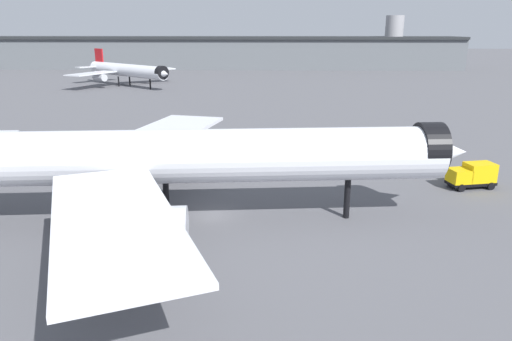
{
  "coord_description": "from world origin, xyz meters",
  "views": [
    {
      "loc": [
        10.37,
        -44.13,
        18.28
      ],
      "look_at": [
        4.59,
        -0.52,
        5.12
      ],
      "focal_mm": 33.32,
      "sensor_mm": 36.0,
      "label": 1
    }
  ],
  "objects_px": {
    "airliner_near_gate": "(182,158)",
    "baggage_tug_wing": "(320,145)",
    "baggage_cart_trailing": "(290,142)",
    "traffic_cone_near_nose": "(399,168)",
    "service_truck_front": "(472,175)",
    "airliner_far_taxiway": "(126,70)"
  },
  "relations": [
    {
      "from": "airliner_near_gate",
      "to": "baggage_tug_wing",
      "type": "bearing_deg",
      "value": 55.18
    },
    {
      "from": "baggage_cart_trailing",
      "to": "traffic_cone_near_nose",
      "type": "height_order",
      "value": "baggage_cart_trailing"
    },
    {
      "from": "service_truck_front",
      "to": "traffic_cone_near_nose",
      "type": "xyz_separation_m",
      "value": [
        -7.37,
        6.28,
        -1.3
      ]
    },
    {
      "from": "service_truck_front",
      "to": "baggage_tug_wing",
      "type": "xyz_separation_m",
      "value": [
        -18.01,
        15.35,
        -0.62
      ]
    },
    {
      "from": "airliner_far_taxiway",
      "to": "baggage_tug_wing",
      "type": "relative_size",
      "value": 10.99
    },
    {
      "from": "airliner_far_taxiway",
      "to": "baggage_tug_wing",
      "type": "bearing_deg",
      "value": -16.93
    },
    {
      "from": "airliner_near_gate",
      "to": "baggage_tug_wing",
      "type": "distance_m",
      "value": 33.19
    },
    {
      "from": "baggage_cart_trailing",
      "to": "traffic_cone_near_nose",
      "type": "bearing_deg",
      "value": -52.59
    },
    {
      "from": "baggage_cart_trailing",
      "to": "traffic_cone_near_nose",
      "type": "xyz_separation_m",
      "value": [
        15.46,
        -10.89,
        -0.69
      ]
    },
    {
      "from": "baggage_cart_trailing",
      "to": "traffic_cone_near_nose",
      "type": "relative_size",
      "value": 4.77
    },
    {
      "from": "airliner_near_gate",
      "to": "baggage_cart_trailing",
      "type": "bearing_deg",
      "value": 64.21
    },
    {
      "from": "airliner_far_taxiway",
      "to": "traffic_cone_near_nose",
      "type": "height_order",
      "value": "airliner_far_taxiway"
    },
    {
      "from": "service_truck_front",
      "to": "baggage_cart_trailing",
      "type": "bearing_deg",
      "value": -54.97
    },
    {
      "from": "airliner_near_gate",
      "to": "baggage_tug_wing",
      "type": "relative_size",
      "value": 15.49
    },
    {
      "from": "airliner_near_gate",
      "to": "baggage_cart_trailing",
      "type": "distance_m",
      "value": 33.32
    },
    {
      "from": "traffic_cone_near_nose",
      "to": "airliner_far_taxiway",
      "type": "bearing_deg",
      "value": 129.96
    },
    {
      "from": "baggage_tug_wing",
      "to": "baggage_cart_trailing",
      "type": "distance_m",
      "value": 5.16
    },
    {
      "from": "airliner_far_taxiway",
      "to": "traffic_cone_near_nose",
      "type": "xyz_separation_m",
      "value": [
        74.28,
        -88.65,
        -4.87
      ]
    },
    {
      "from": "service_truck_front",
      "to": "traffic_cone_near_nose",
      "type": "relative_size",
      "value": 10.35
    },
    {
      "from": "service_truck_front",
      "to": "traffic_cone_near_nose",
      "type": "distance_m",
      "value": 9.77
    },
    {
      "from": "baggage_tug_wing",
      "to": "traffic_cone_near_nose",
      "type": "relative_size",
      "value": 6.22
    },
    {
      "from": "airliner_near_gate",
      "to": "baggage_cart_trailing",
      "type": "relative_size",
      "value": 20.19
    }
  ]
}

